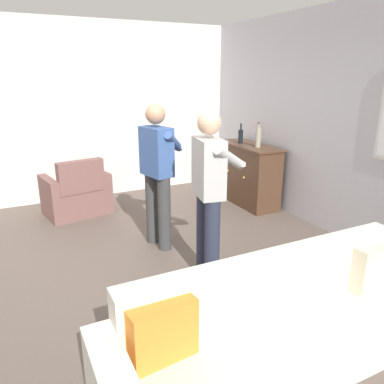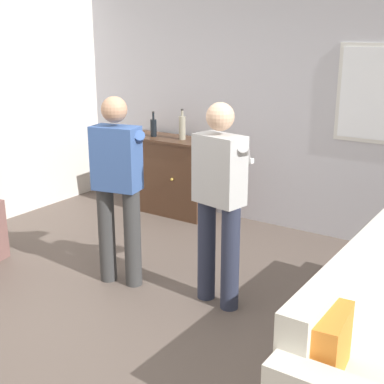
{
  "view_description": "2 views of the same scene",
  "coord_description": "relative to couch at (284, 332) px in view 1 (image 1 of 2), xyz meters",
  "views": [
    {
      "loc": [
        3.58,
        -1.03,
        1.99
      ],
      "look_at": [
        0.37,
        0.56,
        0.86
      ],
      "focal_mm": 35.0,
      "sensor_mm": 36.0,
      "label": 1
    },
    {
      "loc": [
        2.69,
        -2.85,
        2.2
      ],
      "look_at": [
        0.27,
        0.73,
        0.89
      ],
      "focal_mm": 50.0,
      "sensor_mm": 36.0,
      "label": 2
    }
  ],
  "objects": [
    {
      "name": "ground",
      "position": [
        -1.95,
        -0.47,
        -0.33
      ],
      "size": [
        10.4,
        10.4,
        0.0
      ],
      "primitive_type": "plane",
      "color": "brown"
    },
    {
      "name": "wall_back_with_window",
      "position": [
        -1.91,
        2.19,
        1.08
      ],
      "size": [
        5.2,
        0.15,
        2.8
      ],
      "color": "silver",
      "rests_on": "ground"
    },
    {
      "name": "wall_side_left",
      "position": [
        -4.61,
        -0.47,
        1.07
      ],
      "size": [
        0.12,
        5.2,
        2.8
      ],
      "primitive_type": "cube",
      "color": "silver",
      "rests_on": "ground"
    },
    {
      "name": "couch",
      "position": [
        0.0,
        0.0,
        0.0
      ],
      "size": [
        0.57,
        2.56,
        0.84
      ],
      "color": "silver",
      "rests_on": "ground"
    },
    {
      "name": "armchair",
      "position": [
        -3.79,
        -0.7,
        -0.04
      ],
      "size": [
        0.79,
        0.98,
        0.85
      ],
      "color": "brown",
      "rests_on": "ground"
    },
    {
      "name": "sideboard_cabinet",
      "position": [
        -3.1,
        1.83,
        0.15
      ],
      "size": [
        1.19,
        0.49,
        0.95
      ],
      "color": "#472D1E",
      "rests_on": "ground"
    },
    {
      "name": "bottle_wine_green",
      "position": [
        -2.88,
        1.82,
        0.77
      ],
      "size": [
        0.08,
        0.08,
        0.36
      ],
      "color": "gray",
      "rests_on": "sideboard_cabinet"
    },
    {
      "name": "bottle_liquor_amber",
      "position": [
        -3.28,
        1.78,
        0.73
      ],
      "size": [
        0.08,
        0.08,
        0.31
      ],
      "color": "black",
      "rests_on": "sideboard_cabinet"
    },
    {
      "name": "person_standing_left",
      "position": [
        -2.28,
        -0.01,
        0.61
      ],
      "size": [
        0.54,
        0.51,
        1.68
      ],
      "color": "#383838",
      "rests_on": "ground"
    },
    {
      "name": "person_standing_right",
      "position": [
        -1.34,
        0.16,
        0.61
      ],
      "size": [
        0.55,
        0.51,
        1.68
      ],
      "color": "#282D42",
      "rests_on": "ground"
    }
  ]
}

